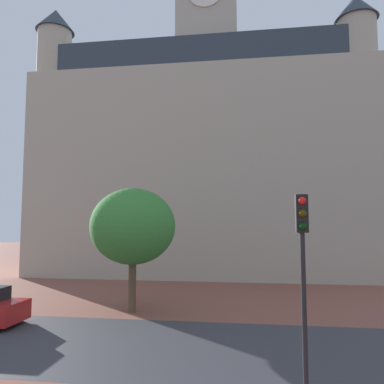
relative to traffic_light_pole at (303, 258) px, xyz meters
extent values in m
plane|color=brown|center=(-3.48, 5.98, -3.42)|extent=(120.00, 120.00, 0.00)
cube|color=#38383D|center=(-3.48, 3.84, -3.41)|extent=(120.00, 6.42, 0.00)
cube|color=#B2A893|center=(-4.84, 23.00, 4.85)|extent=(27.63, 10.60, 16.54)
cube|color=#2D3842|center=(-4.84, 23.00, 14.33)|extent=(25.42, 9.76, 2.40)
cube|color=#B2A893|center=(-4.27, 23.00, 10.46)|extent=(5.22, 5.22, 27.75)
cylinder|color=#B2A893|center=(-17.15, 19.19, 6.90)|extent=(2.80, 2.80, 20.64)
cone|color=#2D3842|center=(-17.15, 19.19, 18.22)|extent=(3.20, 3.20, 2.00)
cylinder|color=#B2A893|center=(7.47, 19.19, 6.45)|extent=(2.80, 2.80, 19.74)
cone|color=#2D3842|center=(7.47, 19.19, 17.32)|extent=(3.20, 3.20, 2.00)
cylinder|color=black|center=(-11.18, 6.15, -3.10)|extent=(0.64, 0.22, 0.64)
cylinder|color=black|center=(0.00, 0.02, -1.41)|extent=(0.12, 0.12, 4.01)
cube|color=black|center=(0.00, 0.02, 1.05)|extent=(0.28, 0.24, 0.90)
sphere|color=red|center=(0.00, -0.11, 1.35)|extent=(0.18, 0.18, 0.18)
sphere|color=#3C3306|center=(0.00, -0.11, 1.05)|extent=(0.18, 0.18, 0.18)
sphere|color=#06330C|center=(0.00, -0.11, 0.75)|extent=(0.18, 0.18, 0.18)
cylinder|color=brown|center=(-6.65, 8.29, -2.19)|extent=(0.36, 0.36, 2.45)
ellipsoid|color=#387F33|center=(-6.65, 8.29, 0.67)|extent=(4.11, 4.11, 3.70)
camera|label=1|loc=(-1.40, -8.84, 0.82)|focal=33.95mm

